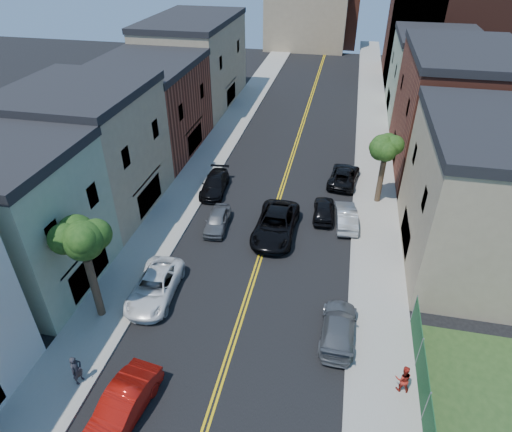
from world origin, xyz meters
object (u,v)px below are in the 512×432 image
Objects in this scene: white_pickup at (155,287)px; black_car_left at (215,184)px; black_suv_lane at (276,225)px; black_car_right at (324,209)px; dark_car_right_far at (344,175)px; pedestrian_left at (77,370)px; grey_car_right at (338,328)px; grey_car_left at (217,220)px; pedestrian_right at (403,379)px; silver_car_right at (346,216)px; red_sedan at (122,406)px.

black_car_left is at bearing 86.89° from white_pickup.
white_pickup is 9.84m from black_suv_lane.
black_car_right is 0.64× the size of black_suv_lane.
white_pickup is 19.69m from dark_car_right_far.
pedestrian_left is (-11.79, -23.10, 0.31)m from dark_car_right_far.
grey_car_right is 0.75× the size of black_suv_lane.
black_suv_lane is at bearing -2.87° from grey_car_left.
black_car_left is 19.37m from pedestrian_left.
grey_car_right is 4.22m from pedestrian_right.
pedestrian_right reaches higher than dark_car_right_far.
grey_car_left is 0.92× the size of silver_car_right.
pedestrian_right reaches higher than white_pickup.
pedestrian_left reaches higher than black_suv_lane.
black_car_left is at bearing -50.14° from grey_car_right.
black_suv_lane reaches higher than dark_car_right_far.
dark_car_right_far is (10.59, 3.77, 0.00)m from black_car_left.
red_sedan is 1.19× the size of black_car_right.
black_car_left is (-1.70, 5.13, 0.03)m from grey_car_left.
black_car_left is (-1.70, 20.50, -0.08)m from red_sedan.
black_suv_lane reaches higher than black_car_right.
pedestrian_right is (12.45, 3.95, 0.18)m from red_sedan.
black_car_right is at bearing -73.67° from pedestrian_right.
red_sedan reaches higher than white_pickup.
pedestrian_right is (14.15, -16.55, 0.25)m from black_car_left.
pedestrian_right is at bearing 106.07° from black_car_right.
pedestrian_left is (-2.90, 1.17, 0.24)m from red_sedan.
black_car_left is at bearing 104.84° from grey_car_left.
white_pickup is 0.86× the size of black_suv_lane.
white_pickup is 7.91m from grey_car_left.
red_sedan is 0.94× the size of dark_car_right_far.
grey_car_right is 1.09× the size of silver_car_right.
dark_car_right_far is at bearing -104.92° from black_car_right.
black_car_right is (-1.70, 11.71, -0.01)m from grey_car_right.
silver_car_right is (11.00, -2.72, 0.01)m from black_car_left.
black_suv_lane is at bearing 48.95° from white_pickup.
black_car_right is 5.95m from dark_car_right_far.
white_pickup is 3.32× the size of pedestrian_right.
silver_car_right is at bearing -79.33° from pedestrian_right.
black_suv_lane is at bearing 19.17° from silver_car_right.
pedestrian_left reaches higher than black_car_left.
pedestrian_left reaches higher than red_sedan.
grey_car_left is 0.84× the size of grey_car_right.
silver_car_right is 0.86× the size of dark_car_right_far.
black_suv_lane is at bearing 40.71° from black_car_right.
grey_car_right is 11.84m from black_car_right.
red_sedan is 20.07m from silver_car_right.
red_sedan is at bearing 76.55° from dark_car_right_far.
pedestrian_left is 15.60m from pedestrian_right.
white_pickup is at bearing 1.72° from pedestrian_left.
pedestrian_left is at bearing -97.63° from black_car_left.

